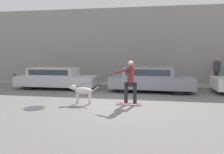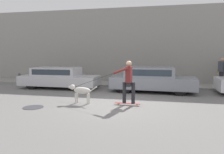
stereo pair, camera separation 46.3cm
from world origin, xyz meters
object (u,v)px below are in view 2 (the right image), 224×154
object	(u,v)px
parked_car_1	(152,80)
skateboarder	(128,80)
pedestrian_with_bag	(221,70)
dog	(81,91)
fire_hydrant	(20,78)
parked_car_0	(59,78)

from	to	relation	value
parked_car_1	skateboarder	bearing A→B (deg)	-101.74
parked_car_1	pedestrian_with_bag	distance (m)	4.67
dog	skateboarder	distance (m)	1.99
dog	skateboarder	xyz separation A→B (m)	(1.93, 0.10, 0.48)
parked_car_1	pedestrian_with_bag	bearing A→B (deg)	33.08
skateboarder	fire_hydrant	xyz separation A→B (m)	(-7.71, 4.07, -0.60)
parked_car_0	dog	bearing A→B (deg)	-52.34
dog	fire_hydrant	world-z (taller)	dog
pedestrian_with_bag	fire_hydrant	bearing A→B (deg)	166.97
dog	skateboarder	bearing A→B (deg)	-173.45
parked_car_1	parked_car_0	bearing A→B (deg)	-178.39
dog	fire_hydrant	distance (m)	7.13
skateboarder	pedestrian_with_bag	bearing A→B (deg)	-126.35
parked_car_1	skateboarder	distance (m)	3.39
parked_car_1	pedestrian_with_bag	xyz separation A→B (m)	(3.97, 2.43, 0.37)
skateboarder	fire_hydrant	bearing A→B (deg)	-24.48
parked_car_0	parked_car_1	bearing A→B (deg)	-0.07
dog	parked_car_0	bearing A→B (deg)	-48.54
dog	fire_hydrant	bearing A→B (deg)	-32.11
parked_car_0	skateboarder	bearing A→B (deg)	-35.92
pedestrian_with_bag	dog	bearing A→B (deg)	-159.51
pedestrian_with_bag	fire_hydrant	world-z (taller)	pedestrian_with_bag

